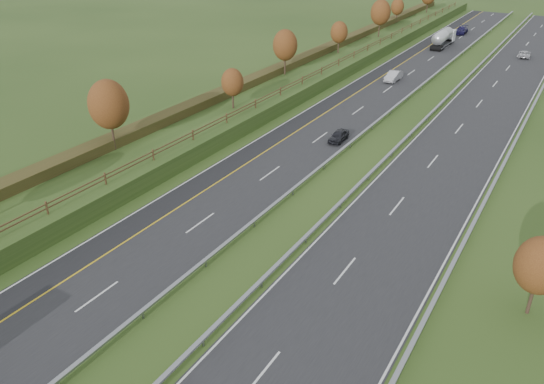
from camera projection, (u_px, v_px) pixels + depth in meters
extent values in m
plane|color=#294017|center=(394.00, 128.00, 68.44)|extent=(400.00, 400.00, 0.00)
cube|color=black|center=(353.00, 107.00, 75.89)|extent=(10.50, 200.00, 0.04)
cube|color=black|center=(471.00, 128.00, 68.36)|extent=(10.50, 200.00, 0.04)
cube|color=black|center=(329.00, 103.00, 77.60)|extent=(3.00, 200.00, 0.04)
cube|color=silver|center=(321.00, 101.00, 78.18)|extent=(0.15, 200.00, 0.01)
cube|color=gold|center=(338.00, 104.00, 76.90)|extent=(0.15, 200.00, 0.01)
cube|color=silver|center=(386.00, 113.00, 73.57)|extent=(0.15, 200.00, 0.01)
cube|color=silver|center=(432.00, 121.00, 70.65)|extent=(0.15, 200.00, 0.01)
cube|color=silver|center=(513.00, 135.00, 66.04)|extent=(0.15, 200.00, 0.01)
cube|color=silver|center=(97.00, 296.00, 38.01)|extent=(0.15, 4.00, 0.01)
cube|color=silver|center=(263.00, 373.00, 31.63)|extent=(0.15, 4.00, 0.01)
cube|color=silver|center=(200.00, 223.00, 47.15)|extent=(0.15, 4.00, 0.01)
cube|color=silver|center=(345.00, 271.00, 40.76)|extent=(0.15, 4.00, 0.01)
cube|color=silver|center=(270.00, 173.00, 56.28)|extent=(0.15, 4.00, 0.01)
cube|color=silver|center=(397.00, 206.00, 49.89)|extent=(0.15, 4.00, 0.01)
cube|color=silver|center=(320.00, 137.00, 65.41)|extent=(0.15, 4.00, 0.01)
cube|color=silver|center=(433.00, 161.00, 59.02)|extent=(0.15, 4.00, 0.01)
cube|color=silver|center=(358.00, 110.00, 74.54)|extent=(0.15, 4.00, 0.01)
cube|color=silver|center=(459.00, 128.00, 68.16)|extent=(0.15, 4.00, 0.01)
cube|color=silver|center=(388.00, 89.00, 83.68)|extent=(0.15, 4.00, 0.01)
cube|color=silver|center=(479.00, 103.00, 77.29)|extent=(0.15, 4.00, 0.01)
cube|color=silver|center=(411.00, 72.00, 92.81)|extent=(0.15, 4.00, 0.01)
cube|color=silver|center=(495.00, 84.00, 86.42)|extent=(0.15, 4.00, 0.01)
cube|color=silver|center=(431.00, 58.00, 101.94)|extent=(0.15, 4.00, 0.01)
cube|color=silver|center=(508.00, 68.00, 95.55)|extent=(0.15, 4.00, 0.01)
cube|color=silver|center=(447.00, 47.00, 111.07)|extent=(0.15, 4.00, 0.01)
cube|color=silver|center=(519.00, 55.00, 104.69)|extent=(0.15, 4.00, 0.01)
cube|color=silver|center=(461.00, 37.00, 120.20)|extent=(0.15, 4.00, 0.01)
cube|color=silver|center=(527.00, 44.00, 113.82)|extent=(0.15, 4.00, 0.01)
cube|color=silver|center=(473.00, 28.00, 129.34)|extent=(0.15, 4.00, 0.01)
cube|color=silver|center=(535.00, 34.00, 122.95)|extent=(0.15, 4.00, 0.01)
cube|color=silver|center=(483.00, 21.00, 138.47)|extent=(0.15, 4.00, 0.01)
cube|color=silver|center=(542.00, 26.00, 132.08)|extent=(0.15, 4.00, 0.01)
cube|color=silver|center=(492.00, 15.00, 147.60)|extent=(0.15, 4.00, 0.01)
cube|color=#294017|center=(275.00, 87.00, 81.37)|extent=(12.00, 200.00, 2.00)
cube|color=#353716|center=(264.00, 75.00, 81.56)|extent=(2.20, 180.00, 1.10)
cube|color=#422B19|center=(301.00, 81.00, 78.60)|extent=(0.08, 184.00, 0.10)
cube|color=#422B19|center=(301.00, 79.00, 78.41)|extent=(0.08, 184.00, 0.10)
cube|color=#422B19|center=(47.00, 208.00, 44.33)|extent=(0.12, 0.12, 1.20)
cube|color=#422B19|center=(105.00, 179.00, 49.28)|extent=(0.12, 0.12, 1.20)
cube|color=#422B19|center=(153.00, 155.00, 54.22)|extent=(0.12, 0.12, 1.20)
cube|color=#422B19|center=(193.00, 135.00, 59.17)|extent=(0.12, 0.12, 1.20)
cube|color=#422B19|center=(227.00, 118.00, 64.12)|extent=(0.12, 0.12, 1.20)
cube|color=#422B19|center=(255.00, 104.00, 69.06)|extent=(0.12, 0.12, 1.20)
cube|color=#422B19|center=(280.00, 91.00, 74.01)|extent=(0.12, 0.12, 1.20)
cube|color=#422B19|center=(302.00, 80.00, 78.96)|extent=(0.12, 0.12, 1.20)
cube|color=#422B19|center=(322.00, 71.00, 83.90)|extent=(0.12, 0.12, 1.20)
cube|color=#422B19|center=(339.00, 62.00, 88.85)|extent=(0.12, 0.12, 1.20)
cube|color=#422B19|center=(354.00, 54.00, 93.80)|extent=(0.12, 0.12, 1.20)
cube|color=#422B19|center=(368.00, 48.00, 98.74)|extent=(0.12, 0.12, 1.20)
cube|color=#422B19|center=(380.00, 41.00, 103.69)|extent=(0.12, 0.12, 1.20)
cube|color=#422B19|center=(392.00, 36.00, 108.64)|extent=(0.12, 0.12, 1.20)
cube|color=#422B19|center=(402.00, 31.00, 113.58)|extent=(0.12, 0.12, 1.20)
cube|color=#422B19|center=(411.00, 26.00, 118.53)|extent=(0.12, 0.12, 1.20)
cube|color=#422B19|center=(420.00, 21.00, 123.48)|extent=(0.12, 0.12, 1.20)
cube|color=#422B19|center=(428.00, 17.00, 128.42)|extent=(0.12, 0.12, 1.20)
cube|color=#422B19|center=(436.00, 14.00, 133.37)|extent=(0.12, 0.12, 1.20)
cube|color=#422B19|center=(443.00, 10.00, 138.32)|extent=(0.12, 0.12, 1.20)
cube|color=#422B19|center=(449.00, 7.00, 143.26)|extent=(0.12, 0.12, 1.20)
cube|color=#422B19|center=(455.00, 4.00, 148.21)|extent=(0.12, 0.12, 1.20)
cube|color=gray|center=(391.00, 110.00, 73.01)|extent=(0.32, 200.00, 0.18)
cube|color=gray|center=(58.00, 384.00, 30.55)|extent=(0.10, 0.14, 0.56)
cube|color=gray|center=(143.00, 315.00, 35.88)|extent=(0.10, 0.14, 0.56)
cube|color=gray|center=(206.00, 263.00, 41.20)|extent=(0.10, 0.14, 0.56)
cube|color=gray|center=(254.00, 224.00, 46.53)|extent=(0.10, 0.14, 0.56)
cube|color=gray|center=(293.00, 192.00, 51.86)|extent=(0.10, 0.14, 0.56)
cube|color=gray|center=(324.00, 167.00, 57.19)|extent=(0.10, 0.14, 0.56)
cube|color=gray|center=(350.00, 145.00, 62.51)|extent=(0.10, 0.14, 0.56)
cube|color=gray|center=(372.00, 127.00, 67.84)|extent=(0.10, 0.14, 0.56)
cube|color=gray|center=(391.00, 112.00, 73.17)|extent=(0.10, 0.14, 0.56)
cube|color=gray|center=(407.00, 99.00, 78.50)|extent=(0.10, 0.14, 0.56)
cube|color=gray|center=(421.00, 87.00, 83.82)|extent=(0.10, 0.14, 0.56)
cube|color=gray|center=(434.00, 77.00, 89.15)|extent=(0.10, 0.14, 0.56)
cube|color=gray|center=(445.00, 68.00, 94.48)|extent=(0.10, 0.14, 0.56)
cube|color=gray|center=(455.00, 60.00, 99.80)|extent=(0.10, 0.14, 0.56)
cube|color=gray|center=(463.00, 53.00, 105.13)|extent=(0.10, 0.14, 0.56)
cube|color=gray|center=(471.00, 46.00, 110.46)|extent=(0.10, 0.14, 0.56)
cube|color=gray|center=(479.00, 40.00, 115.79)|extent=(0.10, 0.14, 0.56)
cube|color=gray|center=(485.00, 35.00, 121.11)|extent=(0.10, 0.14, 0.56)
cube|color=gray|center=(491.00, 30.00, 126.44)|extent=(0.10, 0.14, 0.56)
cube|color=gray|center=(497.00, 25.00, 131.77)|extent=(0.10, 0.14, 0.56)
cube|color=gray|center=(502.00, 21.00, 137.09)|extent=(0.10, 0.14, 0.56)
cube|color=gray|center=(507.00, 17.00, 142.42)|extent=(0.10, 0.14, 0.56)
cube|color=gray|center=(511.00, 14.00, 147.75)|extent=(0.10, 0.14, 0.56)
cube|color=gray|center=(428.00, 116.00, 70.68)|extent=(0.32, 200.00, 0.18)
cube|color=gray|center=(203.00, 342.00, 33.55)|extent=(0.10, 0.14, 0.56)
cube|color=gray|center=(262.00, 284.00, 38.88)|extent=(0.10, 0.14, 0.56)
cube|color=gray|center=(306.00, 240.00, 44.21)|extent=(0.10, 0.14, 0.56)
cube|color=gray|center=(341.00, 205.00, 49.53)|extent=(0.10, 0.14, 0.56)
cube|color=gray|center=(369.00, 177.00, 54.86)|extent=(0.10, 0.14, 0.56)
cube|color=gray|center=(392.00, 154.00, 60.19)|extent=(0.10, 0.14, 0.56)
cube|color=gray|center=(411.00, 135.00, 65.51)|extent=(0.10, 0.14, 0.56)
cube|color=gray|center=(427.00, 119.00, 70.84)|extent=(0.10, 0.14, 0.56)
cube|color=gray|center=(442.00, 104.00, 76.17)|extent=(0.10, 0.14, 0.56)
cube|color=gray|center=(454.00, 92.00, 81.50)|extent=(0.10, 0.14, 0.56)
cube|color=gray|center=(465.00, 81.00, 86.82)|extent=(0.10, 0.14, 0.56)
cube|color=gray|center=(474.00, 72.00, 92.15)|extent=(0.10, 0.14, 0.56)
cube|color=gray|center=(483.00, 63.00, 97.48)|extent=(0.10, 0.14, 0.56)
cube|color=gray|center=(490.00, 56.00, 102.80)|extent=(0.10, 0.14, 0.56)
cube|color=gray|center=(497.00, 49.00, 108.13)|extent=(0.10, 0.14, 0.56)
cube|color=gray|center=(503.00, 43.00, 113.46)|extent=(0.10, 0.14, 0.56)
cube|color=gray|center=(509.00, 37.00, 118.79)|extent=(0.10, 0.14, 0.56)
cube|color=gray|center=(514.00, 32.00, 124.11)|extent=(0.10, 0.14, 0.56)
cube|color=gray|center=(519.00, 27.00, 129.44)|extent=(0.10, 0.14, 0.56)
cube|color=gray|center=(523.00, 23.00, 134.77)|extent=(0.10, 0.14, 0.56)
cube|color=gray|center=(527.00, 19.00, 140.10)|extent=(0.10, 0.14, 0.56)
cube|color=gray|center=(531.00, 15.00, 145.42)|extent=(0.10, 0.14, 0.56)
cube|color=gray|center=(520.00, 132.00, 65.44)|extent=(0.32, 200.00, 0.18)
cube|color=gray|center=(415.00, 341.00, 33.63)|extent=(0.10, 0.14, 0.56)
cube|color=gray|center=(467.00, 239.00, 44.29)|extent=(0.10, 0.14, 0.56)
cube|color=gray|center=(498.00, 177.00, 54.94)|extent=(0.10, 0.14, 0.56)
cube|color=gray|center=(519.00, 135.00, 65.60)|extent=(0.10, 0.14, 0.56)
cube|color=gray|center=(535.00, 104.00, 76.25)|extent=(0.10, 0.14, 0.56)
cylinder|color=#2D2116|center=(113.00, 136.00, 56.28)|extent=(0.24, 0.24, 3.15)
ellipsoid|color=#4B2610|center=(109.00, 104.00, 54.68)|extent=(4.20, 4.20, 5.25)
cylinder|color=#2D2116|center=(233.00, 100.00, 68.84)|extent=(0.24, 0.24, 2.16)
ellipsoid|color=#4B2610|center=(232.00, 82.00, 67.74)|extent=(2.88, 2.88, 3.60)
cylinder|color=#2D2116|center=(285.00, 65.00, 83.51)|extent=(0.24, 0.24, 2.88)
ellipsoid|color=#4B2610|center=(285.00, 45.00, 82.05)|extent=(3.84, 3.84, 4.80)
cylinder|color=#2D2116|center=(338.00, 47.00, 96.88)|extent=(0.24, 0.24, 2.34)
ellipsoid|color=#4B2610|center=(339.00, 32.00, 95.69)|extent=(3.12, 3.12, 3.90)
cylinder|color=#2D2116|center=(379.00, 29.00, 109.96)|extent=(0.24, 0.24, 3.06)
ellipsoid|color=#4B2610|center=(381.00, 12.00, 108.40)|extent=(4.08, 4.08, 5.10)
cylinder|color=#2D2116|center=(396.00, 18.00, 124.98)|extent=(0.24, 0.24, 2.25)
ellipsoid|color=#4B2610|center=(397.00, 7.00, 123.84)|extent=(3.00, 3.00, 3.75)
cylinder|color=#2D2116|center=(427.00, 7.00, 137.66)|extent=(0.24, 0.24, 2.70)
cylinder|color=#2D2116|center=(531.00, 299.00, 35.92)|extent=(0.24, 0.24, 2.48)
ellipsoid|color=#4B2610|center=(540.00, 266.00, 34.66)|extent=(3.30, 3.30, 4.12)
cube|color=silver|center=(449.00, 35.00, 114.16)|extent=(2.40, 2.20, 2.30)
cube|color=gray|center=(441.00, 45.00, 110.51)|extent=(2.30, 8.50, 0.25)
cylinder|color=#B8BABC|center=(443.00, 36.00, 109.70)|extent=(2.30, 8.50, 2.30)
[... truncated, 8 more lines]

